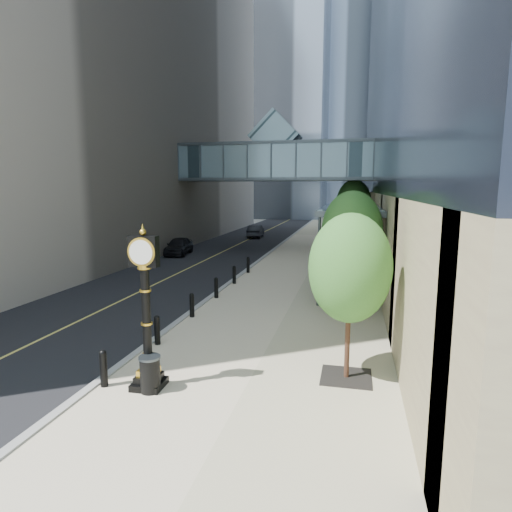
# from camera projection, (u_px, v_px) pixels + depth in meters

# --- Properties ---
(ground) EXTENTS (320.00, 320.00, 0.00)m
(ground) POSITION_uv_depth(u_px,v_px,m) (185.00, 420.00, 9.89)
(ground) COLOR gray
(ground) RESTS_ON ground
(road) EXTENTS (8.00, 180.00, 0.02)m
(road) POSITION_uv_depth(u_px,v_px,m) (260.00, 234.00, 49.94)
(road) COLOR black
(road) RESTS_ON ground
(sidewalk) EXTENTS (8.00, 180.00, 0.06)m
(sidewalk) POSITION_uv_depth(u_px,v_px,m) (329.00, 236.00, 48.18)
(sidewalk) COLOR beige
(sidewalk) RESTS_ON ground
(curb) EXTENTS (0.25, 180.00, 0.07)m
(curb) POSITION_uv_depth(u_px,v_px,m) (294.00, 235.00, 49.06)
(curb) COLOR gray
(curb) RESTS_ON ground
(midrise_left) EXTENTS (20.00, 58.00, 40.00)m
(midrise_left) POSITION_uv_depth(u_px,v_px,m) (57.00, 9.00, 35.45)
(midrise_left) COLOR beige
(midrise_left) RESTS_ON ground
(distant_tower_a) EXTENTS (24.00, 22.00, 78.00)m
(distant_tower_a) POSITION_uv_depth(u_px,v_px,m) (264.00, 4.00, 79.08)
(distant_tower_a) COLOR #96A5BC
(distant_tower_a) RESTS_ON ground
(distant_tower_b) EXTENTS (26.00, 24.00, 90.00)m
(distant_tower_b) POSITION_uv_depth(u_px,v_px,m) (387.00, 3.00, 92.34)
(distant_tower_b) COLOR #96A5BC
(distant_tower_b) RESTS_ON ground
(distant_tower_c) EXTENTS (22.00, 22.00, 65.00)m
(distant_tower_c) POSITION_uv_depth(u_px,v_px,m) (323.00, 92.00, 121.67)
(distant_tower_c) COLOR #96A5BC
(distant_tower_c) RESTS_ON ground
(skywalk) EXTENTS (17.00, 4.20, 5.80)m
(skywalk) POSITION_uv_depth(u_px,v_px,m) (276.00, 160.00, 36.30)
(skywalk) COLOR #44616D
(skywalk) RESTS_ON ground
(entrance_canopy) EXTENTS (3.00, 8.00, 4.38)m
(entrance_canopy) POSITION_uv_depth(u_px,v_px,m) (350.00, 210.00, 21.95)
(entrance_canopy) COLOR #383F44
(entrance_canopy) RESTS_ON ground
(bollard_row) EXTENTS (0.20, 16.20, 0.90)m
(bollard_row) POSITION_uv_depth(u_px,v_px,m) (205.00, 297.00, 19.07)
(bollard_row) COLOR black
(bollard_row) RESTS_ON sidewalk
(street_trees) EXTENTS (2.91, 28.58, 5.99)m
(street_trees) POSITION_uv_depth(u_px,v_px,m) (353.00, 217.00, 25.97)
(street_trees) COLOR black
(street_trees) RESTS_ON sidewalk
(street_clock) EXTENTS (0.81, 0.81, 4.23)m
(street_clock) POSITION_uv_depth(u_px,v_px,m) (147.00, 321.00, 11.09)
(street_clock) COLOR black
(street_clock) RESTS_ON sidewalk
(trash_bin) EXTENTS (0.65, 0.65, 0.90)m
(trash_bin) POSITION_uv_depth(u_px,v_px,m) (150.00, 375.00, 11.07)
(trash_bin) COLOR black
(trash_bin) RESTS_ON sidewalk
(pedestrian) EXTENTS (0.66, 0.46, 1.71)m
(pedestrian) POSITION_uv_depth(u_px,v_px,m) (359.00, 291.00, 18.44)
(pedestrian) COLOR #B3ADA4
(pedestrian) RESTS_ON sidewalk
(car_near) EXTENTS (2.15, 4.26, 1.39)m
(car_near) POSITION_uv_depth(u_px,v_px,m) (179.00, 246.00, 34.37)
(car_near) COLOR black
(car_near) RESTS_ON road
(car_far) EXTENTS (1.72, 4.12, 1.33)m
(car_far) POSITION_uv_depth(u_px,v_px,m) (256.00, 231.00, 46.49)
(car_far) COLOR black
(car_far) RESTS_ON road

